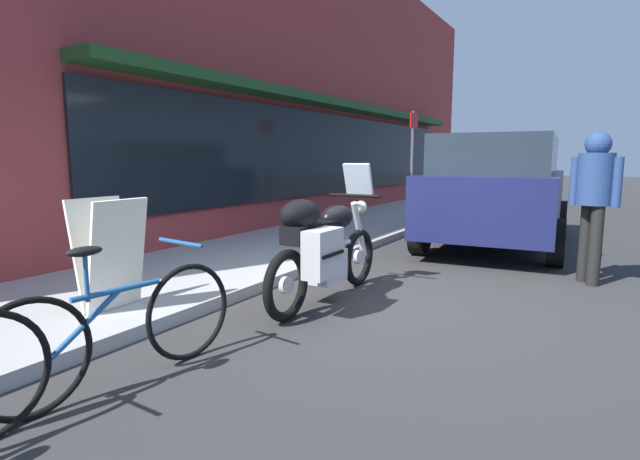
{
  "coord_description": "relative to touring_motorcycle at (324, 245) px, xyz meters",
  "views": [
    {
      "loc": [
        -4.7,
        -2.14,
        1.47
      ],
      "look_at": [
        -0.18,
        0.48,
        0.7
      ],
      "focal_mm": 27.64,
      "sensor_mm": 36.0,
      "label": 1
    }
  ],
  "objects": [
    {
      "name": "ground_plane",
      "position": [
        0.51,
        -0.24,
        -0.61
      ],
      "size": [
        80.0,
        80.0,
        0.0
      ],
      "primitive_type": "plane",
      "color": "#2F2F2F"
    },
    {
      "name": "parking_sign_pole",
      "position": [
        6.05,
        1.25,
        0.89
      ],
      "size": [
        0.44,
        0.07,
        2.32
      ],
      "color": "#59595B",
      "rests_on": "sidewalk_curb"
    },
    {
      "name": "parked_bicycle",
      "position": [
        -2.21,
        0.26,
        -0.22
      ],
      "size": [
        1.78,
        0.48,
        0.94
      ],
      "color": "black",
      "rests_on": "ground_plane"
    },
    {
      "name": "storefront_building",
      "position": [
        6.31,
        3.38,
        2.56
      ],
      "size": [
        19.6,
        0.9,
        6.48
      ],
      "color": "maroon",
      "rests_on": "ground_plane"
    },
    {
      "name": "parked_minivan",
      "position": [
        4.5,
        -0.84,
        0.35
      ],
      "size": [
        4.76,
        2.31,
        1.81
      ],
      "color": "#191E4C",
      "rests_on": "ground_plane"
    },
    {
      "name": "sandwich_board_sign",
      "position": [
        -1.39,
        1.41,
        0.01
      ],
      "size": [
        0.55,
        0.42,
        0.99
      ],
      "color": "silver",
      "rests_on": "sidewalk_curb"
    },
    {
      "name": "touring_motorcycle",
      "position": [
        0.0,
        0.0,
        0.0
      ],
      "size": [
        2.14,
        0.66,
        1.41
      ],
      "color": "black",
      "rests_on": "ground_plane"
    },
    {
      "name": "pedestrian_walking",
      "position": [
        2.3,
        -2.28,
        0.51
      ],
      "size": [
        0.49,
        0.53,
        1.76
      ],
      "color": "black",
      "rests_on": "ground_plane"
    },
    {
      "name": "sidewalk_curb",
      "position": [
        9.51,
        2.01,
        -0.55
      ],
      "size": [
        30.0,
        2.42,
        0.12
      ],
      "color": "#A2A2A2",
      "rests_on": "ground_plane"
    }
  ]
}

